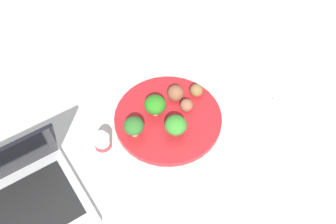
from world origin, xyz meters
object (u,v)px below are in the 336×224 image
napkin (265,109)px  knife (271,113)px  meatball_far_rim (186,105)px  meatball_front_right (196,90)px  broccoli_floret_back_left (176,125)px  yogurt_bottle (103,143)px  laptop (6,206)px  broccoli_floret_mid_left (134,126)px  broccoli_floret_mid_right (155,105)px  plate (168,118)px  fork (266,102)px  meatball_near_rim (176,93)px

napkin → knife: size_ratio=1.17×
meatball_far_rim → meatball_front_right: 0.06m
broccoli_floret_back_left → yogurt_bottle: size_ratio=0.88×
meatball_front_right → laptop: 0.54m
broccoli_floret_mid_left → napkin: broccoli_floret_mid_left is taller
broccoli_floret_mid_right → meatball_front_right: (0.12, 0.04, -0.02)m
plate → meatball_front_right: size_ratio=7.92×
meatball_front_right → fork: (0.18, -0.07, -0.03)m
fork → laptop: 0.69m
broccoli_floret_mid_left → fork: bearing=2.9°
napkin → fork: 0.02m
broccoli_floret_mid_left → knife: (0.36, -0.02, -0.04)m
broccoli_floret_mid_left → knife: broccoli_floret_mid_left is taller
meatball_near_rim → laptop: 0.49m
plate → laptop: (-0.41, -0.16, 0.03)m
meatball_far_rim → napkin: meatball_far_rim is taller
napkin → laptop: bearing=-169.1°
broccoli_floret_mid_right → napkin: bearing=-9.5°
napkin → yogurt_bottle: size_ratio=2.60×
broccoli_floret_back_left → fork: size_ratio=0.47×
broccoli_floret_mid_left → laptop: (-0.31, -0.13, -0.01)m
broccoli_floret_mid_left → broccoli_floret_mid_right: size_ratio=0.94×
meatball_front_right → meatball_far_rim: bearing=-133.6°
meatball_near_rim → laptop: bearing=-154.1°
broccoli_floret_mid_right → laptop: size_ratio=0.16×
napkin → laptop: laptop is taller
plate → broccoli_floret_mid_left: size_ratio=4.87×
plate → broccoli_floret_mid_right: broccoli_floret_mid_right is taller
meatball_far_rim → meatball_near_rim: (-0.02, 0.04, 0.00)m
napkin → meatball_front_right: bearing=153.5°
yogurt_bottle → plate: bearing=15.1°
napkin → meatball_near_rim: bearing=159.3°
broccoli_floret_mid_right → meatball_far_rim: bearing=-4.0°
fork → yogurt_bottle: yogurt_bottle is taller
meatball_far_rim → plate: bearing=-167.7°
knife → broccoli_floret_mid_left: bearing=177.2°
broccoli_floret_back_left → fork: broccoli_floret_back_left is taller
broccoli_floret_mid_left → napkin: (0.36, 0.00, -0.05)m
broccoli_floret_mid_left → meatball_front_right: (0.19, 0.09, -0.02)m
broccoli_floret_back_left → meatball_front_right: broccoli_floret_back_left is taller
plate → meatball_far_rim: bearing=12.3°
broccoli_floret_mid_left → napkin: 0.36m
broccoli_floret_mid_left → knife: 0.37m
broccoli_floret_back_left → yogurt_bottle: 0.18m
fork → meatball_front_right: bearing=159.3°
yogurt_bottle → knife: bearing=-0.4°
plate → fork: plate is taller
napkin → yogurt_bottle: 0.44m
broccoli_floret_mid_right → yogurt_bottle: 0.16m
meatball_far_rim → laptop: bearing=-159.5°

